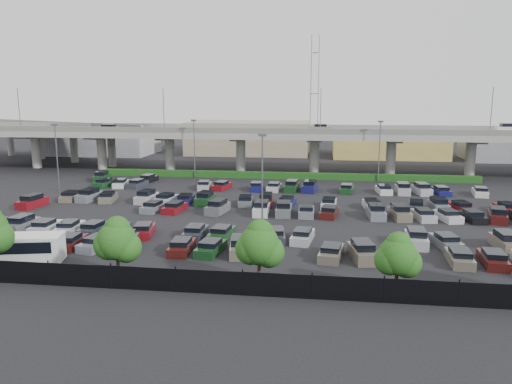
# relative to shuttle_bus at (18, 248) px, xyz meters

# --- Properties ---
(ground) EXTENTS (280.00, 280.00, 0.00)m
(ground) POSITION_rel_shuttle_bus_xyz_m (19.58, 23.28, -1.33)
(ground) COLOR black
(overpass) EXTENTS (150.00, 13.00, 15.80)m
(overpass) POSITION_rel_shuttle_bus_xyz_m (19.40, 55.29, 5.64)
(overpass) COLOR gray
(overpass) RESTS_ON ground
(on_ramp) EXTENTS (50.93, 30.13, 8.80)m
(on_ramp) POSITION_rel_shuttle_bus_xyz_m (-32.52, 66.32, 5.53)
(on_ramp) COLOR gray
(on_ramp) RESTS_ON ground
(hedge) EXTENTS (66.00, 1.60, 1.10)m
(hedge) POSITION_rel_shuttle_bus_xyz_m (19.58, 48.28, -0.78)
(hedge) COLOR #134215
(hedge) RESTS_ON ground
(fence) EXTENTS (70.00, 0.10, 2.00)m
(fence) POSITION_rel_shuttle_bus_xyz_m (19.53, -4.72, -0.42)
(fence) COLOR black
(fence) RESTS_ON ground
(tree_row) EXTENTS (65.07, 3.66, 5.94)m
(tree_row) POSITION_rel_shuttle_bus_xyz_m (20.28, -3.25, 2.19)
(tree_row) COLOR #332316
(tree_row) RESTS_ON ground
(shuttle_bus) EXTENTS (7.96, 4.23, 2.43)m
(shuttle_bus) POSITION_rel_shuttle_bus_xyz_m (0.00, 0.00, 0.00)
(shuttle_bus) COLOR white
(shuttle_bus) RESTS_ON ground
(parked_cars) EXTENTS (63.01, 41.64, 1.67)m
(parked_cars) POSITION_rel_shuttle_bus_xyz_m (19.17, 19.61, -0.71)
(parked_cars) COLOR #471413
(parked_cars) RESTS_ON ground
(light_poles) EXTENTS (66.90, 48.38, 10.30)m
(light_poles) POSITION_rel_shuttle_bus_xyz_m (15.46, 25.28, 4.91)
(light_poles) COLOR #55555A
(light_poles) RESTS_ON ground
(distant_buildings) EXTENTS (138.00, 24.00, 9.00)m
(distant_buildings) POSITION_rel_shuttle_bus_xyz_m (31.96, 85.09, 2.42)
(distant_buildings) COLOR gray
(distant_buildings) RESTS_ON ground
(comm_tower) EXTENTS (2.40, 2.40, 30.00)m
(comm_tower) POSITION_rel_shuttle_bus_xyz_m (23.58, 97.28, 14.29)
(comm_tower) COLOR #55555A
(comm_tower) RESTS_ON ground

